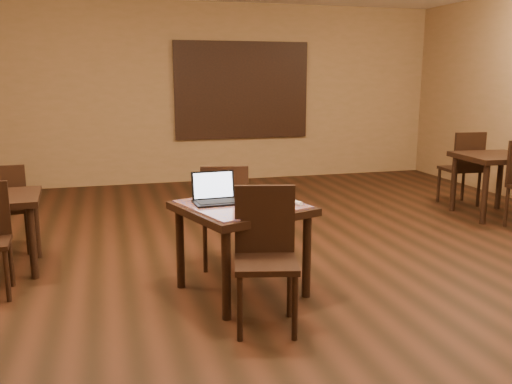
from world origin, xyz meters
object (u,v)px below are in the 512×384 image
object	(u,v)px
tiled_table	(242,216)
pizza_pan	(249,196)
chair_main_near	(265,249)
other_table_b_chair_far	(7,204)
other_table_a	(495,165)
other_table_a_chair_far	(464,164)
chair_main_far	(224,210)
laptop	(215,194)

from	to	relation	value
tiled_table	pizza_pan	distance (m)	0.29
chair_main_near	pizza_pan	bearing A→B (deg)	96.85
chair_main_near	other_table_b_chair_far	size ratio (longest dim) A/B	1.09
tiled_table	other_table_a	bearing A→B (deg)	4.91
other_table_a	tiled_table	bearing A→B (deg)	-152.60
other_table_b_chair_far	pizza_pan	bearing A→B (deg)	143.89
other_table_a	other_table_a_chair_far	bearing A→B (deg)	94.53
chair_main_far	other_table_a_chair_far	distance (m)	4.08
other_table_a_chair_far	tiled_table	bearing A→B (deg)	34.78
pizza_pan	other_table_b_chair_far	world-z (taller)	other_table_b_chair_far
other_table_b_chair_far	other_table_a_chair_far	bearing A→B (deg)	-177.39
tiled_table	other_table_a	distance (m)	4.08
chair_main_far	laptop	distance (m)	0.60
tiled_table	chair_main_far	size ratio (longest dim) A/B	1.18
tiled_table	chair_main_far	bearing A→B (deg)	72.83
other_table_a	laptop	bearing A→B (deg)	-155.02
tiled_table	chair_main_near	bearing A→B (deg)	-106.63
chair_main_near	chair_main_far	bearing A→B (deg)	105.14
chair_main_near	chair_main_far	distance (m)	1.23
pizza_pan	chair_main_far	bearing A→B (deg)	109.81
chair_main_near	pizza_pan	distance (m)	0.88
other_table_a	other_table_b_chair_far	world-z (taller)	other_table_b_chair_far
other_table_a_chair_far	other_table_b_chair_far	bearing A→B (deg)	9.94
laptop	chair_main_near	bearing A→B (deg)	-76.81
tiled_table	pizza_pan	size ratio (longest dim) A/B	3.02
tiled_table	other_table_a_chair_far	bearing A→B (deg)	12.29
other_table_a_chair_far	other_table_a	bearing A→B (deg)	94.53
other_table_b_chair_far	chair_main_near	bearing A→B (deg)	129.17
other_table_a_chair_far	other_table_b_chair_far	xyz separation A→B (m)	(-5.77, -0.61, -0.06)
pizza_pan	other_table_a	xyz separation A→B (m)	(3.62, 1.38, -0.10)
laptop	other_table_b_chair_far	size ratio (longest dim) A/B	0.41
pizza_pan	other_table_a_chair_far	size ratio (longest dim) A/B	0.37
tiled_table	pizza_pan	world-z (taller)	pizza_pan
chair_main_far	pizza_pan	distance (m)	0.45
tiled_table	other_table_a	xyz separation A→B (m)	(3.74, 1.62, 0.01)
tiled_table	other_table_a_chair_far	size ratio (longest dim) A/B	1.12
chair_main_far	other_table_a_chair_far	size ratio (longest dim) A/B	0.95
chair_main_near	other_table_a	distance (m)	4.34
laptop	other_table_b_chair_far	xyz separation A→B (m)	(-1.84, 1.52, -0.31)
other_table_a_chair_far	other_table_b_chair_far	size ratio (longest dim) A/B	1.12
chair_main_near	laptop	world-z (taller)	laptop
laptop	other_table_a_chair_far	xyz separation A→B (m)	(3.94, 2.12, -0.24)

